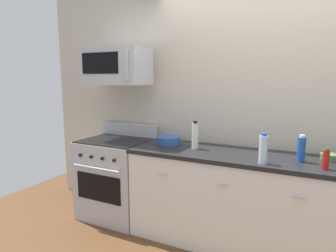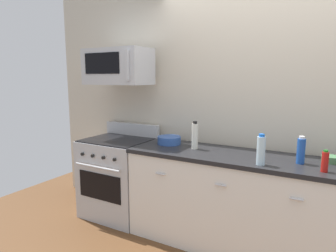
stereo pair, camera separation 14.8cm
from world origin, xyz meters
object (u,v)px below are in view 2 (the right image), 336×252
bottle_hot_sauce_red (325,162)px  bottle_vinegar_white (195,136)px  range_oven (119,176)px  bottle_water_clear (261,150)px  bowl_blue_mixing (169,140)px  microwave (118,67)px  bottle_soda_blue (301,151)px  bowl_green_glaze (331,159)px

bottle_hot_sauce_red → bottle_vinegar_white: (-1.16, 0.19, 0.05)m
range_oven → bottle_water_clear: 1.78m
bottle_water_clear → bottle_vinegar_white: size_ratio=0.92×
bowl_blue_mixing → range_oven: bearing=-172.3°
microwave → bowl_blue_mixing: bearing=3.7°
microwave → bottle_vinegar_white: microwave is taller
range_oven → bottle_vinegar_white: 1.14m
microwave → bottle_soda_blue: size_ratio=3.20×
range_oven → bowl_green_glaze: bearing=3.6°
bottle_water_clear → bottle_hot_sauce_red: bottle_water_clear is taller
bottle_water_clear → bowl_green_glaze: (0.50, 0.36, -0.09)m
range_oven → bottle_hot_sauce_red: bearing=-4.6°
range_oven → microwave: size_ratio=1.44×
bottle_water_clear → bowl_blue_mixing: bearing=163.3°
bowl_blue_mixing → bottle_water_clear: bearing=-16.7°
range_oven → bottle_vinegar_white: bearing=1.0°
bottle_water_clear → bowl_green_glaze: bearing=35.5°
bottle_hot_sauce_red → bottle_soda_blue: bottle_soda_blue is taller
bottle_water_clear → bottle_vinegar_white: 0.74m
bottle_vinegar_white → bowl_green_glaze: bottle_vinegar_white is taller
microwave → bottle_hot_sauce_red: (2.14, -0.22, -0.75)m
range_oven → bottle_soda_blue: (1.95, -0.02, 0.56)m
range_oven → bowl_green_glaze: (2.18, 0.14, 0.48)m
range_oven → bottle_soda_blue: bearing=-0.6°
range_oven → bowl_green_glaze: size_ratio=7.32×
microwave → bowl_blue_mixing: microwave is taller
range_oven → bottle_vinegar_white: size_ratio=3.79×
bottle_hot_sauce_red → bowl_green_glaze: bearing=83.0°
bottle_vinegar_white → bowl_blue_mixing: bottle_vinegar_white is taller
microwave → bottle_water_clear: size_ratio=2.88×
bowl_green_glaze → bowl_blue_mixing: bearing=-178.1°
bottle_hot_sauce_red → bowl_blue_mixing: bottle_hot_sauce_red is taller
bowl_green_glaze → bowl_blue_mixing: bowl_blue_mixing is taller
bottle_water_clear → bottle_vinegar_white: bottle_vinegar_white is taller
range_oven → bowl_blue_mixing: size_ratio=4.23×
microwave → bottle_water_clear: 1.83m
microwave → bowl_green_glaze: bearing=2.4°
bottle_hot_sauce_red → bowl_green_glaze: 0.32m
range_oven → bottle_water_clear: size_ratio=4.14×
microwave → bottle_soda_blue: microwave is taller
bottle_vinegar_white → bowl_blue_mixing: (-0.33, 0.07, -0.09)m
range_oven → bottle_vinegar_white: (0.97, 0.02, 0.58)m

